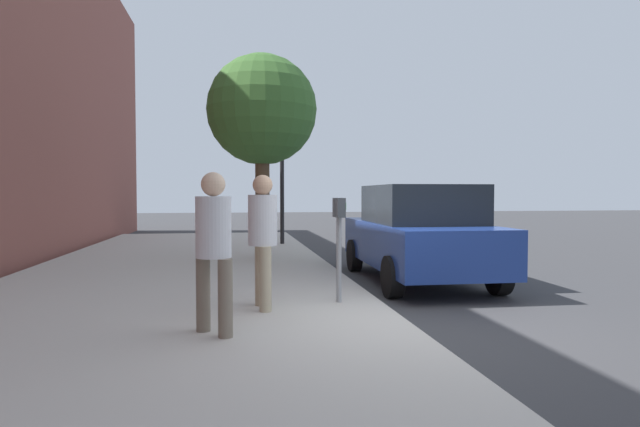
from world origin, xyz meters
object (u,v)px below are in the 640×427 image
Objects in this scene: street_tree at (262,111)px; traffic_signal at (285,161)px; parking_meter at (339,227)px; pedestrian_at_meter at (263,231)px; parked_sedan_near at (418,233)px; pedestrian_bystander at (214,240)px.

traffic_signal is at bearing -13.96° from street_tree.
parking_meter is at bearing 179.23° from traffic_signal.
traffic_signal is (8.36, -0.11, 1.41)m from parking_meter.
pedestrian_at_meter reaches higher than parked_sedan_near.
pedestrian_bystander is 0.37× the size of street_tree.
pedestrian_bystander is 6.68m from street_tree.
pedestrian_at_meter is at bearing 101.70° from parking_meter.
pedestrian_bystander is at bearing 172.22° from street_tree.
pedestrian_at_meter is 5.58m from street_tree.
street_tree is at bearing 8.89° from parking_meter.
pedestrian_bystander is at bearing 169.96° from traffic_signal.
parked_sedan_near is (2.42, -2.96, -0.25)m from pedestrian_at_meter.
pedestrian_bystander is (-1.14, 0.57, -0.01)m from pedestrian_at_meter.
pedestrian_at_meter is 1.01× the size of pedestrian_bystander.
street_tree is 3.72m from traffic_signal.
parked_sedan_near is at bearing -163.55° from traffic_signal.
pedestrian_bystander is (-1.35, 1.61, -0.03)m from parking_meter.
pedestrian_bystander is at bearing -122.66° from pedestrian_at_meter.
traffic_signal is at bearing 16.45° from parked_sedan_near.
street_tree reaches higher than parked_sedan_near.
street_tree reaches higher than traffic_signal.
pedestrian_at_meter is at bearing 172.37° from traffic_signal.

